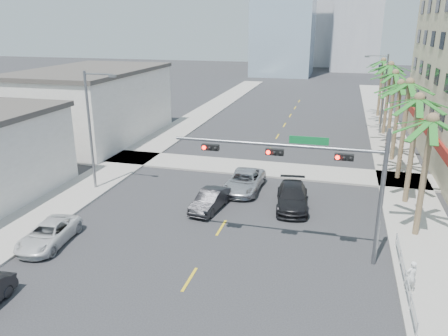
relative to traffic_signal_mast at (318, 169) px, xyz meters
name	(u,v)px	position (x,y,z in m)	size (l,w,h in m)	color
ground	(158,331)	(-5.78, -7.95, -5.06)	(260.00, 260.00, 0.00)	#262628
sidewalk_right	(406,189)	(6.22, 12.05, -4.99)	(4.00, 120.00, 0.15)	gray
sidewalk_left	(123,164)	(-17.78, 12.05, -4.99)	(4.00, 120.00, 0.15)	gray
sidewalk_cross	(257,168)	(-5.78, 14.05, -4.99)	(80.00, 4.00, 0.15)	gray
building_left_far	(93,106)	(-25.28, 20.05, -1.46)	(11.00, 18.00, 7.20)	beige
traffic_signal_mast	(318,169)	(0.00, 0.00, 0.00)	(11.12, 0.54, 7.20)	slate
palm_tree_0	(432,121)	(5.82, 4.05, 2.02)	(4.80, 4.80, 7.80)	brown
palm_tree_1	(419,99)	(5.82, 9.25, 2.37)	(4.80, 4.80, 8.16)	brown
palm_tree_2	(410,84)	(5.82, 14.45, 2.72)	(4.80, 4.80, 8.52)	brown
palm_tree_3	(401,84)	(5.82, 19.65, 2.02)	(4.80, 4.80, 7.80)	brown
palm_tree_4	(395,74)	(5.82, 24.85, 2.37)	(4.80, 4.80, 8.16)	brown
palm_tree_5	(391,66)	(5.82, 30.05, 2.72)	(4.80, 4.80, 8.52)	brown
palm_tree_6	(386,68)	(5.82, 35.25, 2.02)	(4.80, 4.80, 7.80)	brown
palm_tree_7	(384,61)	(5.82, 40.45, 2.37)	(4.80, 4.80, 8.16)	brown
streetlight_left	(92,125)	(-16.78, 6.05, 0.00)	(2.55, 0.25, 9.00)	slate
streetlight_right	(382,90)	(5.21, 30.05, 0.00)	(2.55, 0.25, 9.00)	slate
guardrail	(405,276)	(4.52, -1.95, -4.39)	(0.08, 8.08, 1.00)	silver
car_parked_far	(49,234)	(-14.87, -2.58, -4.42)	(2.14, 4.64, 1.29)	silver
car_lane_left	(210,200)	(-7.28, 4.59, -4.37)	(1.46, 4.18, 1.38)	black
car_lane_center	(244,181)	(-5.79, 8.73, -4.32)	(2.47, 5.35, 1.49)	#BBBCC1
car_lane_right	(292,197)	(-1.88, 6.46, -4.30)	(2.14, 5.26, 1.53)	black
pedestrian	(411,276)	(4.70, -2.40, -4.11)	(0.58, 0.38, 1.60)	white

